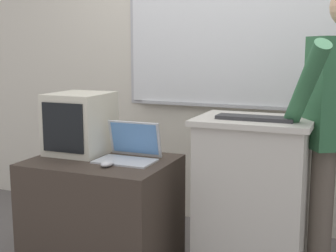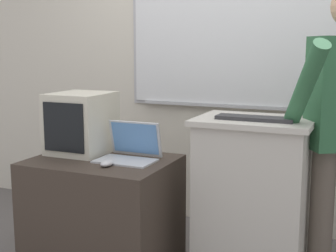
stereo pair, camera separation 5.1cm
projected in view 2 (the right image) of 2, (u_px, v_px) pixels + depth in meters
back_wall at (237, 34)px, 3.42m from camera, size 6.40×0.17×2.87m
lectern_podium at (252, 201)px, 2.66m from camera, size 0.64×0.49×0.96m
side_desk at (103, 215)px, 2.81m from camera, size 0.82×0.63×0.69m
laptop at (131, 148)px, 2.75m from camera, size 0.34×0.27×0.22m
wireless_keyboard at (255, 118)px, 2.52m from camera, size 0.42×0.12×0.02m
computer_mouse_by_laptop at (107, 163)px, 2.59m from camera, size 0.06×0.10×0.03m
crt_monitor at (81, 123)px, 2.90m from camera, size 0.34×0.38×0.37m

